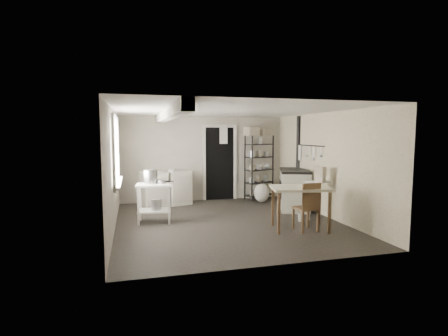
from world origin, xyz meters
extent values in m
plane|color=black|center=(0.00, 0.00, 0.00)|extent=(5.00, 5.00, 0.00)
plane|color=white|center=(0.00, 0.00, 2.30)|extent=(5.00, 5.00, 0.00)
cube|color=#B4AB99|center=(0.00, 2.50, 1.15)|extent=(4.50, 0.02, 2.30)
cube|color=#B4AB99|center=(0.00, -2.50, 1.15)|extent=(4.50, 0.02, 2.30)
cube|color=#B4AB99|center=(-2.25, 0.00, 1.15)|extent=(0.02, 5.00, 2.30)
cube|color=#B4AB99|center=(2.25, 0.00, 1.15)|extent=(0.02, 5.00, 2.30)
cylinder|color=#BCBCBF|center=(-1.54, 0.40, 0.94)|extent=(0.34, 0.34, 0.30)
cylinder|color=#BCBCBF|center=(-1.32, 0.30, 0.85)|extent=(0.19, 0.19, 0.10)
cylinder|color=#BCBCBF|center=(-1.44, 0.28, 0.39)|extent=(0.25, 0.25, 0.23)
imported|color=silver|center=(-0.94, 1.98, 0.95)|extent=(0.32, 0.32, 0.07)
imported|color=silver|center=(-1.42, 1.91, 0.96)|extent=(0.13, 0.13, 0.09)
imported|color=silver|center=(1.26, 2.26, 1.37)|extent=(0.11, 0.11, 0.20)
cube|color=#C3B59D|center=(1.28, 2.19, 2.01)|extent=(0.40, 0.37, 0.23)
cube|color=#C3B59D|center=(1.69, 2.28, 1.99)|extent=(0.34, 0.33, 0.17)
cube|color=#C3B59D|center=(1.94, -0.31, 1.01)|extent=(0.19, 0.24, 0.32)
imported|color=silver|center=(1.42, -1.01, 0.80)|extent=(0.12, 0.12, 0.09)
ellipsoid|color=silver|center=(1.44, 1.81, 0.24)|extent=(0.50, 0.46, 0.50)
cylinder|color=silver|center=(1.51, -0.34, 0.08)|extent=(0.16, 0.16, 0.17)
camera|label=1|loc=(-1.89, -6.88, 1.83)|focal=28.00mm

